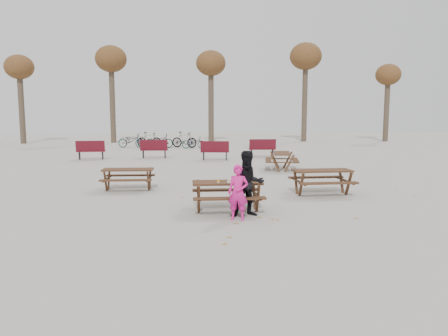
{
  "coord_description": "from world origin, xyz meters",
  "views": [
    {
      "loc": [
        -1.06,
        -11.1,
        2.59
      ],
      "look_at": [
        0.0,
        1.0,
        1.0
      ],
      "focal_mm": 35.0,
      "sensor_mm": 36.0,
      "label": 1
    }
  ],
  "objects": [
    {
      "name": "picnic_table_far",
      "position": [
        3.16,
        7.76,
        0.38
      ],
      "size": [
        1.74,
        2.01,
        0.77
      ],
      "primitive_type": null,
      "rotation": [
        0.0,
        0.0,
        1.39
      ],
      "color": "#362113",
      "rests_on": "ground"
    },
    {
      "name": "main_picnic_table",
      "position": [
        0.0,
        0.0,
        0.59
      ],
      "size": [
        1.8,
        1.45,
        0.78
      ],
      "color": "#362113",
      "rests_on": "ground"
    },
    {
      "name": "picnic_table_east",
      "position": [
        3.16,
        2.03,
        0.39
      ],
      "size": [
        1.85,
        1.51,
        0.78
      ],
      "primitive_type": null,
      "rotation": [
        0.0,
        0.0,
        0.03
      ],
      "color": "#362113",
      "rests_on": "ground"
    },
    {
      "name": "food_tray",
      "position": [
        0.07,
        -0.16,
        0.79
      ],
      "size": [
        0.18,
        0.11,
        0.03
      ],
      "primitive_type": "cube",
      "color": "white",
      "rests_on": "main_picnic_table"
    },
    {
      "name": "bicycle_row",
      "position": [
        -2.8,
        20.02,
        0.51
      ],
      "size": [
        6.23,
        2.13,
        1.12
      ],
      "color": "black",
      "rests_on": "ground"
    },
    {
      "name": "park_bench_row",
      "position": [
        -1.31,
        12.71,
        0.52
      ],
      "size": [
        10.94,
        1.96,
        1.03
      ],
      "color": "#5C121E",
      "rests_on": "ground"
    },
    {
      "name": "ground",
      "position": [
        0.0,
        0.0,
        0.0
      ],
      "size": [
        80.0,
        80.0,
        0.0
      ],
      "primitive_type": "plane",
      "color": "gray",
      "rests_on": "ground"
    },
    {
      "name": "fallen_leaves",
      "position": [
        0.5,
        2.5,
        0.0
      ],
      "size": [
        11.0,
        11.0,
        0.01
      ],
      "primitive_type": null,
      "color": "#AB7229",
      "rests_on": "ground"
    },
    {
      "name": "child",
      "position": [
        0.16,
        -0.96,
        0.67
      ],
      "size": [
        0.56,
        0.44,
        1.33
      ],
      "primitive_type": "imported",
      "rotation": [
        0.0,
        0.0,
        -0.28
      ],
      "color": "#DB1B84",
      "rests_on": "ground"
    },
    {
      "name": "adult",
      "position": [
        0.47,
        -0.59,
        0.81
      ],
      "size": [
        0.86,
        0.71,
        1.63
      ],
      "primitive_type": "imported",
      "rotation": [
        0.0,
        0.0,
        0.12
      ],
      "color": "black",
      "rests_on": "ground"
    },
    {
      "name": "soda_bottle",
      "position": [
        -0.25,
        -0.17,
        0.85
      ],
      "size": [
        0.07,
        0.07,
        0.17
      ],
      "color": "silver",
      "rests_on": "main_picnic_table"
    },
    {
      "name": "picnic_table_north",
      "position": [
        -2.97,
        3.32,
        0.35
      ],
      "size": [
        1.67,
        1.36,
        0.7
      ],
      "primitive_type": null,
      "rotation": [
        0.0,
        0.0,
        -0.03
      ],
      "color": "#362113",
      "rests_on": "ground"
    },
    {
      "name": "tree_row",
      "position": [
        0.9,
        25.15,
        6.19
      ],
      "size": [
        32.17,
        3.52,
        8.26
      ],
      "color": "#382B21",
      "rests_on": "ground"
    },
    {
      "name": "bread_roll",
      "position": [
        0.07,
        -0.16,
        0.83
      ],
      "size": [
        0.14,
        0.06,
        0.05
      ],
      "primitive_type": "ellipsoid",
      "color": "tan",
      "rests_on": "food_tray"
    }
  ]
}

